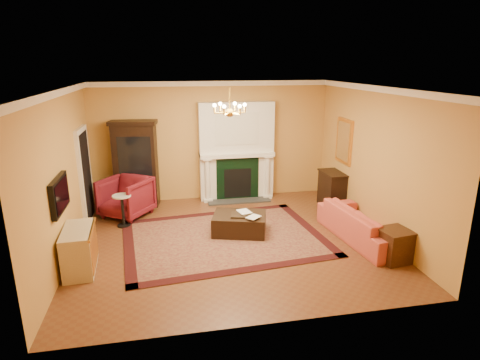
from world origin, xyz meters
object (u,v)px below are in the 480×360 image
object	(u,v)px
commode	(79,250)
console_table	(332,190)
pedestal_table	(123,208)
end_table	(394,246)
china_cabinet	(136,166)
coral_sofa	(363,219)
wingback_armchair	(126,195)
leather_ottoman	(240,223)

from	to	relation	value
commode	console_table	distance (m)	5.91
pedestal_table	end_table	bearing A→B (deg)	-27.70
console_table	china_cabinet	bearing A→B (deg)	165.53
pedestal_table	coral_sofa	world-z (taller)	coral_sofa
end_table	pedestal_table	bearing A→B (deg)	152.30
wingback_armchair	commode	world-z (taller)	wingback_armchair
console_table	pedestal_table	bearing A→B (deg)	-178.51
wingback_armchair	coral_sofa	bearing A→B (deg)	10.24
pedestal_table	commode	world-z (taller)	commode
china_cabinet	coral_sofa	xyz separation A→B (m)	(4.53, -2.94, -0.58)
leather_ottoman	console_table	bearing A→B (deg)	40.69
console_table	commode	bearing A→B (deg)	-160.88
wingback_armchair	coral_sofa	xyz separation A→B (m)	(4.76, -2.22, -0.07)
coral_sofa	commode	bearing A→B (deg)	86.01
china_cabinet	pedestal_table	world-z (taller)	china_cabinet
china_cabinet	console_table	size ratio (longest dim) A/B	2.38
coral_sofa	end_table	distance (m)	0.99
china_cabinet	commode	xyz separation A→B (m)	(-0.82, -3.17, -0.64)
china_cabinet	leather_ottoman	distance (m)	3.17
china_cabinet	console_table	world-z (taller)	china_cabinet
coral_sofa	leather_ottoman	xyz separation A→B (m)	(-2.37, 0.75, -0.22)
wingback_armchair	console_table	distance (m)	4.93
commode	wingback_armchair	bearing A→B (deg)	73.08
commode	leather_ottoman	xyz separation A→B (m)	(2.97, 0.99, -0.16)
end_table	leather_ottoman	distance (m)	3.02
leather_ottoman	commode	bearing A→B (deg)	-145.38
china_cabinet	leather_ottoman	size ratio (longest dim) A/B	1.89
console_table	coral_sofa	bearing A→B (deg)	-97.02
wingback_armchair	end_table	bearing A→B (deg)	1.98
coral_sofa	console_table	world-z (taller)	coral_sofa
china_cabinet	wingback_armchair	xyz separation A→B (m)	(-0.23, -0.72, -0.51)
china_cabinet	leather_ottoman	world-z (taller)	china_cabinet
pedestal_table	console_table	distance (m)	4.96
pedestal_table	coral_sofa	bearing A→B (deg)	-18.46
wingback_armchair	end_table	world-z (taller)	wingback_armchair
commode	end_table	distance (m)	5.50
wingback_armchair	commode	xyz separation A→B (m)	(-0.59, -2.45, -0.13)
wingback_armchair	leather_ottoman	distance (m)	2.81
end_table	console_table	world-z (taller)	console_table
wingback_armchair	end_table	xyz separation A→B (m)	(4.86, -3.19, -0.22)
china_cabinet	commode	size ratio (longest dim) A/B	2.01
coral_sofa	console_table	size ratio (longest dim) A/B	2.61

